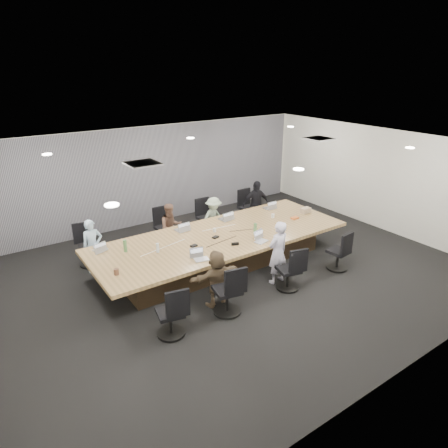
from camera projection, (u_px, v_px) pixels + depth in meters
floor at (234, 272)px, 9.05m from camera, size 10.00×8.00×0.00m
ceiling at (235, 149)px, 8.01m from camera, size 10.00×8.00×0.00m
wall_back at (154, 175)px, 11.59m from camera, size 10.00×0.00×2.80m
wall_front at (405, 299)px, 5.47m from camera, size 10.00×0.00×2.80m
wall_right at (380, 179)px, 11.15m from camera, size 0.00×8.00×2.80m
curtain at (155, 175)px, 11.53m from camera, size 9.80×0.04×2.80m
conference_table at (222, 248)px, 9.29m from camera, size 6.00×2.20×0.74m
chair_0 at (89, 249)px, 9.25m from camera, size 0.64×0.64×0.80m
chair_1 at (165, 231)px, 10.27m from camera, size 0.54×0.54×0.80m
chair_2 at (207, 221)px, 10.93m from camera, size 0.55×0.55×0.79m
chair_3 at (248, 210)px, 11.68m from camera, size 0.55×0.55×0.81m
chair_4 at (170, 316)px, 6.84m from camera, size 0.61×0.61×0.76m
chair_5 at (227, 294)px, 7.45m from camera, size 0.65×0.65×0.82m
chair_6 at (288, 273)px, 8.27m from camera, size 0.61×0.61×0.75m
chair_7 at (338, 254)px, 9.07m from camera, size 0.56×0.56×0.74m
person_0 at (93, 246)px, 8.90m from camera, size 0.45×0.30×1.24m
laptop_0 at (100, 250)px, 8.43m from camera, size 0.32×0.25×0.02m
person_1 at (171, 227)px, 9.92m from camera, size 0.66×0.55×1.23m
laptop_1 at (182, 229)px, 9.45m from camera, size 0.33×0.23×0.02m
person_2 at (214, 218)px, 10.60m from camera, size 0.83×0.59×1.16m
laptop_2 at (225, 219)px, 10.11m from camera, size 0.36×0.27×0.02m
person_3 at (256, 205)px, 11.30m from camera, size 0.86×0.51×1.38m
laptop_3 at (268, 208)px, 10.86m from camera, size 0.29×0.20×0.02m
person_5 at (217, 278)px, 7.65m from camera, size 1.08×0.38×1.15m
laptop_5 at (202, 259)px, 8.01m from camera, size 0.32×0.25×0.02m
person_6 at (278, 252)px, 8.41m from camera, size 0.53×0.37×1.40m
laptop_6 at (261, 241)px, 8.82m from camera, size 0.33×0.26×0.02m
bottle_green_left at (125, 246)px, 8.31m from camera, size 0.08×0.08×0.27m
bottle_green_right at (255, 229)px, 9.14m from camera, size 0.08×0.08×0.27m
bottle_clear at (158, 248)px, 8.30m from camera, size 0.08×0.08×0.20m
cup_white_far at (215, 230)px, 9.32m from camera, size 0.08×0.08×0.09m
cup_white_near at (273, 216)px, 10.18m from camera, size 0.09×0.09×0.10m
mug_brown at (116, 272)px, 7.43m from camera, size 0.10×0.10×0.12m
mic_left at (194, 246)px, 8.60m from camera, size 0.16×0.12×0.03m
mic_right at (215, 237)px, 9.02m from camera, size 0.17×0.14×0.03m
stapler at (235, 244)px, 8.65m from camera, size 0.17×0.10×0.06m
canvas_bag at (306, 210)px, 10.50m from camera, size 0.26×0.16×0.14m
snack_packet at (295, 218)px, 10.12m from camera, size 0.18×0.12×0.04m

